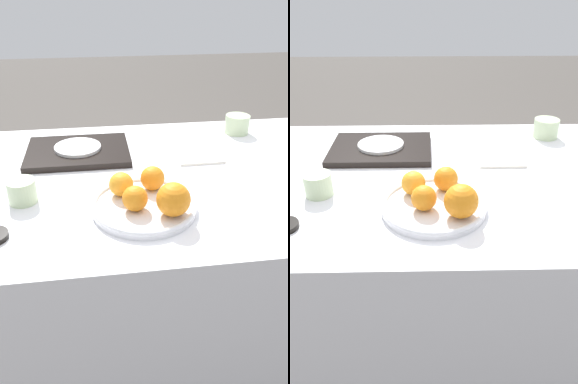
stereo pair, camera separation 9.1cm
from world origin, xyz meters
TOP-DOWN VIEW (x-y plane):
  - ground_plane at (0.00, 0.00)m, footprint 12.00×12.00m
  - table at (0.00, 0.00)m, footprint 1.45×0.84m
  - fruit_platter at (-0.09, -0.19)m, footprint 0.26×0.26m
  - orange_0 at (-0.14, -0.14)m, footprint 0.06×0.06m
  - orange_1 at (-0.11, -0.21)m, footprint 0.06×0.06m
  - orange_2 at (-0.03, -0.25)m, footprint 0.08×0.08m
  - orange_3 at (-0.05, -0.12)m, footprint 0.06×0.06m
  - serving_tray at (-0.25, 0.17)m, footprint 0.33×0.25m
  - side_plate at (-0.25, 0.17)m, footprint 0.15×0.15m
  - cup_0 at (0.32, 0.28)m, footprint 0.09×0.09m
  - cup_2 at (-0.39, -0.11)m, footprint 0.07×0.07m
  - napkin at (0.13, 0.10)m, footprint 0.14×0.14m

SIDE VIEW (x-z plane):
  - ground_plane at x=0.00m, z-range 0.00..0.00m
  - table at x=0.00m, z-range 0.00..0.72m
  - napkin at x=0.13m, z-range 0.72..0.73m
  - serving_tray at x=-0.25m, z-range 0.72..0.74m
  - fruit_platter at x=-0.09m, z-range 0.72..0.74m
  - side_plate at x=-0.25m, z-range 0.74..0.75m
  - cup_2 at x=-0.39m, z-range 0.72..0.78m
  - cup_0 at x=0.32m, z-range 0.72..0.79m
  - orange_1 at x=-0.11m, z-range 0.74..0.80m
  - orange_0 at x=-0.14m, z-range 0.74..0.80m
  - orange_3 at x=-0.05m, z-range 0.74..0.80m
  - orange_2 at x=-0.03m, z-range 0.74..0.82m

